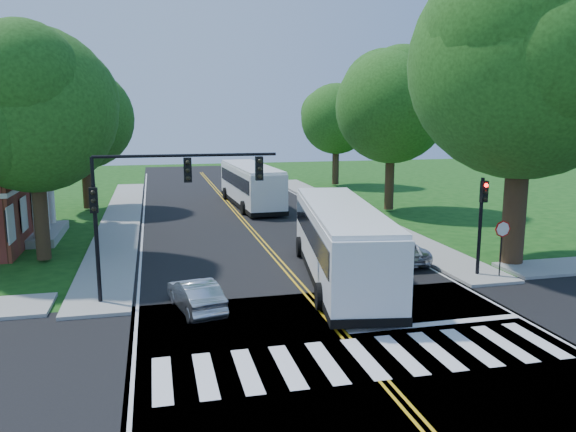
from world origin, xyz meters
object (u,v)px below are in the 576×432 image
object	(u,v)px
bus_follow	(251,184)
signal_nw	(158,192)
dark_sedan	(333,217)
suv	(396,249)
bus_lead	(341,241)
hatchback	(196,295)
signal_ne	(482,213)

from	to	relation	value
bus_follow	signal_nw	bearing A→B (deg)	69.26
signal_nw	dark_sedan	size ratio (longest dim) A/B	1.64
bus_follow	suv	xyz separation A→B (m)	(4.08, -19.09, -1.12)
bus_lead	suv	xyz separation A→B (m)	(3.73, 2.27, -1.15)
signal_nw	bus_follow	size ratio (longest dim) A/B	0.56
signal_nw	bus_follow	bearing A→B (deg)	71.62
signal_nw	hatchback	bearing A→B (deg)	-50.78
signal_nw	bus_follow	xyz separation A→B (m)	(7.50, 22.55, -2.63)
signal_nw	dark_sedan	distance (m)	17.48
signal_nw	bus_lead	size ratio (longest dim) A/B	0.54
hatchback	suv	distance (m)	11.48
dark_sedan	bus_lead	bearing A→B (deg)	53.00
signal_ne	suv	xyz separation A→B (m)	(-2.48, 3.45, -2.34)
signal_nw	bus_lead	bearing A→B (deg)	8.67
suv	dark_sedan	size ratio (longest dim) A/B	1.02
hatchback	suv	size ratio (longest dim) A/B	0.84
suv	dark_sedan	bearing A→B (deg)	-87.99
bus_follow	hatchback	world-z (taller)	bus_follow
signal_ne	bus_lead	bearing A→B (deg)	169.19
bus_follow	bus_lead	bearing A→B (deg)	88.59
bus_lead	dark_sedan	distance (m)	12.17
signal_nw	suv	distance (m)	12.65
bus_lead	hatchback	xyz separation A→B (m)	(-6.63, -2.69, -1.15)
dark_sedan	signal_nw	bearing A→B (deg)	28.13
signal_nw	bus_follow	distance (m)	23.91
signal_nw	bus_lead	world-z (taller)	signal_nw
suv	signal_nw	bearing A→B (deg)	16.97
bus_follow	hatchback	xyz separation A→B (m)	(-6.27, -24.05, -1.12)
bus_follow	hatchback	distance (m)	24.88
signal_ne	hatchback	distance (m)	13.13
bus_follow	hatchback	bearing A→B (deg)	73.02
hatchback	signal_ne	bearing A→B (deg)	174.50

